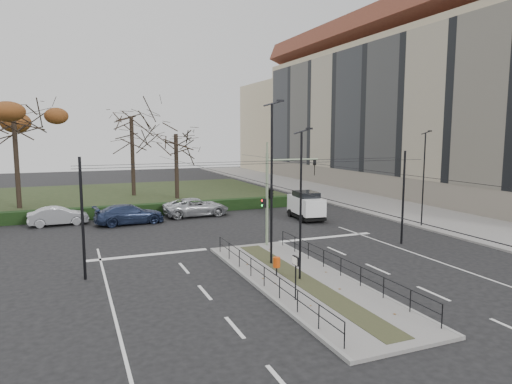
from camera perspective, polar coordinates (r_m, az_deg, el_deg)
ground at (r=24.43m, az=3.06°, el=-9.54°), size 140.00×140.00×0.00m
median_island at (r=22.29m, az=5.86°, el=-11.07°), size 4.40×15.00×0.14m
sidewalk_east at (r=51.90m, az=10.68°, el=-0.53°), size 8.00×90.00×0.14m
park at (r=53.73m, az=-17.75°, el=-0.51°), size 38.00×26.00×0.10m
hedge at (r=40.46m, az=-16.24°, el=-2.31°), size 38.00×1.00×1.00m
apartment_block at (r=59.05m, az=18.15°, el=10.22°), size 13.09×52.10×21.64m
median_railing at (r=21.93m, az=6.02°, el=-8.89°), size 4.14×13.24×0.92m
catenary at (r=25.12m, az=1.54°, el=-1.06°), size 20.00×34.00×6.00m
traffic_light at (r=28.33m, az=2.01°, el=0.04°), size 3.91×2.20×5.75m
litter_bin at (r=22.66m, az=2.59°, el=-8.80°), size 0.36×0.36×0.92m
info_panel at (r=19.33m, az=4.98°, el=-9.18°), size 0.11×0.49×1.87m
streetlamp_median_near at (r=21.56m, az=5.64°, el=-1.45°), size 0.60×0.12×7.22m
streetlamp_median_far at (r=24.00m, az=2.00°, el=1.27°), size 0.73×0.15×8.68m
streetlamp_sidewalk at (r=36.45m, az=20.23°, el=1.69°), size 0.60×0.12×7.16m
parked_car_second at (r=38.53m, az=-23.48°, el=-2.77°), size 4.45×1.75×1.44m
parked_car_third at (r=37.19m, az=-15.55°, el=-2.69°), size 5.53×2.66×1.55m
parked_car_fourth at (r=39.60m, az=-7.48°, el=-1.87°), size 5.66×2.74×1.55m
white_van at (r=37.98m, az=6.26°, el=-1.59°), size 2.32×4.43×2.31m
rust_tree at (r=47.92m, az=-28.05°, el=8.27°), size 9.55×9.55×11.13m
bare_tree_center at (r=53.14m, az=-15.31°, el=8.43°), size 7.05×7.05×11.78m
bare_tree_near at (r=49.62m, az=-9.99°, el=6.56°), size 5.14×5.14×9.18m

